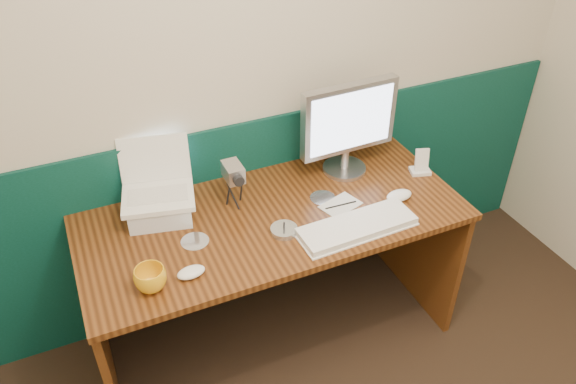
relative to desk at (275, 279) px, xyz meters
name	(u,v)px	position (x,y,z in m)	size (l,w,h in m)	color
back_wall	(228,71)	(-0.04, 0.37, 0.88)	(3.50, 0.04, 2.50)	beige
wainscot	(239,215)	(-0.04, 0.36, 0.12)	(3.48, 0.02, 1.00)	#073329
desk	(275,279)	(0.00, 0.00, 0.00)	(1.60, 0.70, 0.75)	#3C1D0A
laptop_riser	(160,208)	(-0.43, 0.18, 0.42)	(0.25, 0.21, 0.09)	silver
laptop	(155,175)	(-0.43, 0.18, 0.58)	(0.29, 0.22, 0.24)	white
monitor	(347,128)	(0.43, 0.18, 0.60)	(0.45, 0.13, 0.45)	#ACABB0
keyboard	(357,227)	(0.27, -0.22, 0.39)	(0.48, 0.16, 0.03)	white
mouse_right	(399,196)	(0.54, -0.12, 0.39)	(0.12, 0.07, 0.04)	white
mouse_left	(191,272)	(-0.41, -0.21, 0.39)	(0.11, 0.06, 0.04)	white
mug	(151,279)	(-0.56, -0.21, 0.42)	(0.11, 0.11, 0.09)	#EDAA16
camcorder	(234,185)	(-0.12, 0.13, 0.48)	(0.09, 0.13, 0.20)	#B6B6BB
cd_spindle	(284,230)	(0.00, -0.12, 0.39)	(0.11, 0.11, 0.02)	silver
cd_loose_a	(195,241)	(-0.35, -0.03, 0.38)	(0.11, 0.11, 0.00)	silver
cd_loose_b	(323,198)	(0.24, 0.02, 0.38)	(0.11, 0.11, 0.00)	silver
pen	(341,205)	(0.29, -0.06, 0.38)	(0.01, 0.01, 0.14)	black
papers	(340,205)	(0.29, -0.06, 0.38)	(0.17, 0.11, 0.00)	white
dock	(420,171)	(0.74, 0.02, 0.38)	(0.09, 0.07, 0.02)	white
music_player	(422,160)	(0.74, 0.02, 0.44)	(0.06, 0.01, 0.11)	white
pda	(394,212)	(0.47, -0.19, 0.38)	(0.07, 0.12, 0.01)	black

